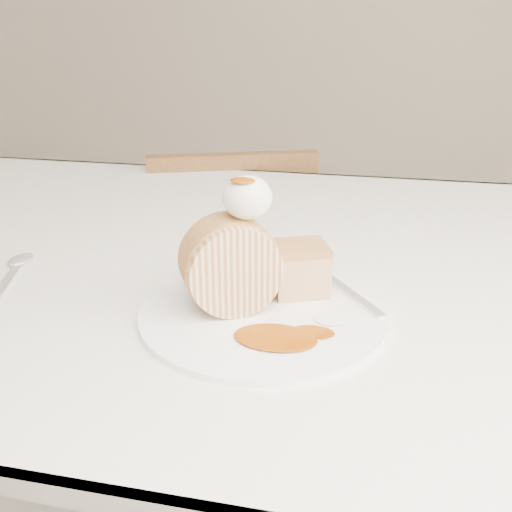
# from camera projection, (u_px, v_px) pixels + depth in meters

# --- Properties ---
(table) EXTENTS (1.40, 0.90, 0.75)m
(table) POSITION_uv_depth(u_px,v_px,m) (249.00, 308.00, 0.82)
(table) COLOR silver
(table) RESTS_ON ground
(chair_far) EXTENTS (0.47, 0.47, 0.78)m
(chair_far) POSITION_uv_depth(u_px,v_px,m) (231.00, 278.00, 1.43)
(chair_far) COLOR brown
(chair_far) RESTS_ON ground
(plate) EXTENTS (0.35, 0.35, 0.01)m
(plate) POSITION_uv_depth(u_px,v_px,m) (263.00, 312.00, 0.62)
(plate) COLOR white
(plate) RESTS_ON table
(roulade_slice) EXTENTS (0.11, 0.10, 0.10)m
(roulade_slice) POSITION_uv_depth(u_px,v_px,m) (231.00, 266.00, 0.60)
(roulade_slice) COLOR beige
(roulade_slice) RESTS_ON plate
(cake_chunk) EXTENTS (0.08, 0.07, 0.05)m
(cake_chunk) POSITION_uv_depth(u_px,v_px,m) (300.00, 272.00, 0.65)
(cake_chunk) COLOR #C18A49
(cake_chunk) RESTS_ON plate
(whipped_cream) EXTENTS (0.05, 0.05, 0.05)m
(whipped_cream) POSITION_uv_depth(u_px,v_px,m) (247.00, 197.00, 0.58)
(whipped_cream) COLOR white
(whipped_cream) RESTS_ON roulade_slice
(caramel_drizzle) EXTENTS (0.03, 0.02, 0.01)m
(caramel_drizzle) POSITION_uv_depth(u_px,v_px,m) (243.00, 175.00, 0.56)
(caramel_drizzle) COLOR #853A05
(caramel_drizzle) RESTS_ON whipped_cream
(caramel_pool) EXTENTS (0.10, 0.08, 0.00)m
(caramel_pool) POSITION_uv_depth(u_px,v_px,m) (275.00, 337.00, 0.56)
(caramel_pool) COLOR #853A05
(caramel_pool) RESTS_ON plate
(fork) EXTENTS (0.11, 0.14, 0.00)m
(fork) POSITION_uv_depth(u_px,v_px,m) (353.00, 295.00, 0.64)
(fork) COLOR silver
(fork) RESTS_ON plate
(spoon) EXTENTS (0.07, 0.15, 0.00)m
(spoon) POSITION_uv_depth(u_px,v_px,m) (3.00, 288.00, 0.68)
(spoon) COLOR silver
(spoon) RESTS_ON table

